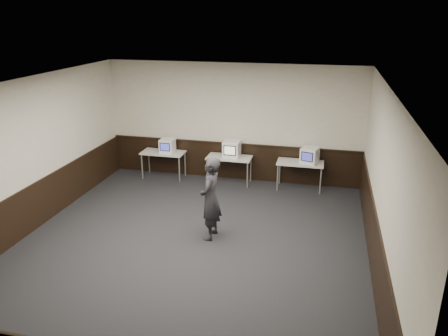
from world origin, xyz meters
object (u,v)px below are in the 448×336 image
object	(u,v)px
emac_left	(167,146)
person	(210,198)
desk_left	(163,154)
emac_right	(310,155)
emac_center	(232,149)
desk_right	(300,165)
desk_center	(229,159)

from	to	relation	value
emac_left	person	distance (m)	3.73
desk_left	emac_right	distance (m)	4.04
desk_left	emac_left	distance (m)	0.29
desk_left	person	distance (m)	3.81
person	emac_center	bearing A→B (deg)	-173.22
desk_right	emac_left	distance (m)	3.68
emac_left	emac_right	distance (m)	3.89
desk_right	emac_right	bearing A→B (deg)	-1.48
emac_left	person	xyz separation A→B (m)	(2.08, -3.10, -0.07)
desk_right	emac_center	size ratio (longest dim) A/B	2.51
emac_right	desk_right	bearing A→B (deg)	-166.56
desk_center	emac_left	bearing A→B (deg)	179.88
desk_center	emac_right	distance (m)	2.14
desk_right	person	xyz separation A→B (m)	(-1.59, -3.10, 0.20)
desk_center	person	world-z (taller)	person
emac_left	person	world-z (taller)	person
desk_right	emac_left	size ratio (longest dim) A/B	2.87
desk_left	desk_right	bearing A→B (deg)	0.00
desk_left	person	xyz separation A→B (m)	(2.21, -3.10, 0.20)
person	emac_right	bearing A→B (deg)	151.71
desk_left	emac_center	xyz separation A→B (m)	(1.96, 0.03, 0.29)
desk_center	desk_left	bearing A→B (deg)	180.00
emac_left	emac_center	xyz separation A→B (m)	(1.82, 0.03, 0.03)
desk_left	emac_left	xyz separation A→B (m)	(0.13, 0.00, 0.26)
emac_left	emac_center	world-z (taller)	emac_center
desk_right	emac_center	xyz separation A→B (m)	(-1.84, 0.03, 0.29)
desk_center	emac_right	size ratio (longest dim) A/B	2.29
desk_left	person	bearing A→B (deg)	-54.47
desk_center	desk_right	distance (m)	1.90
desk_center	desk_right	xyz separation A→B (m)	(1.90, 0.00, 0.00)
desk_right	emac_right	world-z (taller)	emac_right
emac_left	person	bearing A→B (deg)	-57.24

